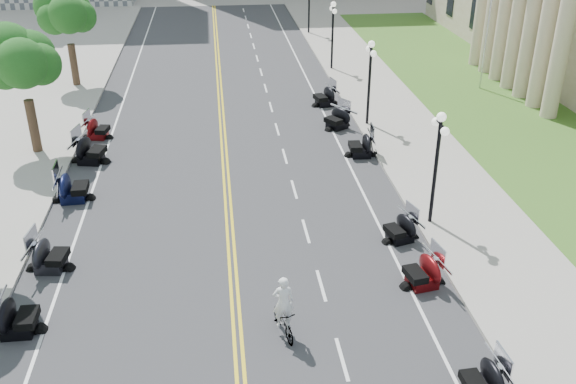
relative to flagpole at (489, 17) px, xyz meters
name	(u,v)px	position (x,y,z in m)	size (l,w,h in m)	color
ground	(234,292)	(-18.00, -22.00, -5.00)	(160.00, 160.00, 0.00)	gray
road	(226,175)	(-18.00, -12.00, -5.00)	(16.00, 90.00, 0.01)	#333335
centerline_yellow_a	(224,175)	(-18.12, -12.00, -4.99)	(0.12, 90.00, 0.00)	yellow
centerline_yellow_b	(228,175)	(-17.88, -12.00, -4.99)	(0.12, 90.00, 0.00)	yellow
edge_line_north	(351,169)	(-11.60, -12.00, -4.99)	(0.12, 90.00, 0.00)	white
edge_line_south	(95,181)	(-24.40, -12.00, -4.99)	(0.12, 90.00, 0.00)	white
lane_dash_5	(342,359)	(-14.80, -26.00, -4.99)	(0.12, 2.00, 0.00)	white
lane_dash_6	(321,285)	(-14.80, -22.00, -4.99)	(0.12, 2.00, 0.00)	white
lane_dash_7	(306,231)	(-14.80, -18.00, -4.99)	(0.12, 2.00, 0.00)	white
lane_dash_8	(294,189)	(-14.80, -14.00, -4.99)	(0.12, 2.00, 0.00)	white
lane_dash_9	(285,156)	(-14.80, -10.00, -4.99)	(0.12, 2.00, 0.00)	white
lane_dash_10	(277,129)	(-14.80, -6.00, -4.99)	(0.12, 2.00, 0.00)	white
lane_dash_11	(271,107)	(-14.80, -2.00, -4.99)	(0.12, 2.00, 0.00)	white
lane_dash_12	(266,88)	(-14.80, 2.00, -4.99)	(0.12, 2.00, 0.00)	white
lane_dash_13	(261,72)	(-14.80, 6.00, -4.99)	(0.12, 2.00, 0.00)	white
lane_dash_14	(257,58)	(-14.80, 10.00, -4.99)	(0.12, 2.00, 0.00)	white
lane_dash_15	(254,46)	(-14.80, 14.00, -4.99)	(0.12, 2.00, 0.00)	white
lane_dash_16	(251,36)	(-14.80, 18.00, -4.99)	(0.12, 2.00, 0.00)	white
lane_dash_17	(248,26)	(-14.80, 22.00, -4.99)	(0.12, 2.00, 0.00)	white
lane_dash_18	(246,18)	(-14.80, 26.00, -4.99)	(0.12, 2.00, 0.00)	white
lane_dash_19	(244,10)	(-14.80, 30.00, -4.99)	(0.12, 2.00, 0.00)	white
sidewalk_north	(429,164)	(-7.50, -12.00, -4.92)	(5.00, 90.00, 0.15)	#9E9991
sidewalk_south	(9,185)	(-28.50, -12.00, -4.92)	(5.00, 90.00, 0.15)	#9E9991
lawn	(496,108)	(-0.50, -4.00, -4.95)	(9.00, 60.00, 0.10)	#356023
street_lamp_2	(435,169)	(-9.40, -18.00, -2.40)	(0.50, 1.20, 4.90)	black
street_lamp_3	(369,84)	(-9.40, -6.00, -2.40)	(0.50, 1.20, 4.90)	black
street_lamp_4	(332,36)	(-9.40, 6.00, -2.40)	(0.50, 1.20, 4.90)	black
street_lamp_5	(309,6)	(-9.40, 18.00, -2.40)	(0.50, 1.20, 4.90)	black
flagpole	(489,17)	(0.00, 0.00, 0.00)	(1.10, 0.20, 10.00)	silver
tree_3	(22,67)	(-28.00, -8.00, -0.25)	(4.80, 4.80, 9.20)	#235619
tree_4	(67,18)	(-28.00, 4.00, -0.25)	(4.80, 4.80, 9.20)	#235619
motorcycle_n_4	(484,379)	(-11.06, -27.98, -4.38)	(1.78, 1.78, 1.25)	black
motorcycle_n_5	(423,270)	(-11.12, -22.40, -4.34)	(1.89, 1.89, 1.33)	#590A0C
motorcycle_n_6	(401,227)	(-11.05, -19.17, -4.38)	(1.77, 1.77, 1.24)	black
motorcycle_n_8	(361,144)	(-10.76, -10.42, -4.31)	(1.97, 1.97, 1.38)	black
motorcycle_n_9	(337,117)	(-11.26, -6.21, -4.32)	(1.94, 1.94, 1.36)	black
motorcycle_n_10	(325,95)	(-11.30, -2.08, -4.31)	(1.97, 1.97, 1.38)	black
motorcycle_s_5	(16,315)	(-25.16, -23.45, -4.31)	(1.98, 1.98, 1.39)	black
motorcycle_s_6	(49,254)	(-24.90, -19.70, -4.31)	(1.98, 1.98, 1.39)	black
motorcycle_s_7	(72,186)	(-25.07, -13.90, -4.25)	(2.14, 2.14, 1.50)	black
motorcycle_s_8	(90,149)	(-24.94, -9.59, -4.22)	(2.22, 2.22, 1.55)	black
motorcycle_s_9	(97,127)	(-25.07, -6.17, -4.35)	(1.85, 1.85, 1.30)	#590A0C
bicycle	(283,321)	(-16.49, -24.58, -4.47)	(0.50, 1.78, 1.07)	#A51414
cyclist_rider	(283,284)	(-16.49, -24.58, -2.98)	(0.69, 0.45, 1.90)	silver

